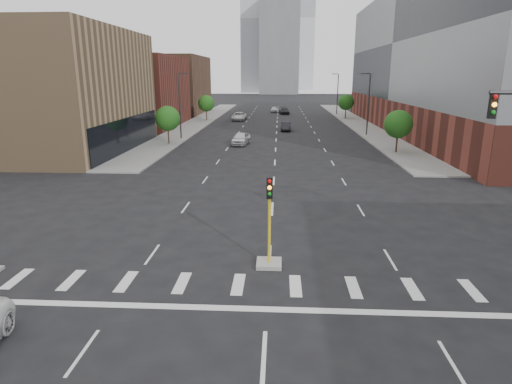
# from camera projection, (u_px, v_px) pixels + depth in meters

# --- Properties ---
(sidewalk_left_far) EXTENTS (5.00, 92.00, 0.15)m
(sidewalk_left_far) POSITION_uv_depth(u_px,v_px,m) (201.00, 121.00, 83.91)
(sidewalk_left_far) COLOR gray
(sidewalk_left_far) RESTS_ON ground
(sidewalk_right_far) EXTENTS (5.00, 92.00, 0.15)m
(sidewalk_right_far) POSITION_uv_depth(u_px,v_px,m) (355.00, 122.00, 82.35)
(sidewalk_right_far) COLOR gray
(sidewalk_right_far) RESTS_ON ground
(building_left_mid) EXTENTS (20.00, 24.00, 14.00)m
(building_left_mid) POSITION_uv_depth(u_px,v_px,m) (41.00, 91.00, 49.99)
(building_left_mid) COLOR #8F7151
(building_left_mid) RESTS_ON ground
(building_left_far_a) EXTENTS (20.00, 22.00, 12.00)m
(building_left_far_a) POSITION_uv_depth(u_px,v_px,m) (121.00, 91.00, 75.28)
(building_left_far_a) COLOR brown
(building_left_far_a) RESTS_ON ground
(building_left_far_b) EXTENTS (20.00, 24.00, 13.00)m
(building_left_far_b) POSITION_uv_depth(u_px,v_px,m) (161.00, 85.00, 100.18)
(building_left_far_b) COLOR brown
(building_left_far_b) RESTS_ON ground
(building_right_main) EXTENTS (24.00, 70.00, 22.00)m
(building_right_main) POSITION_uv_depth(u_px,v_px,m) (471.00, 60.00, 65.22)
(building_right_main) COLOR brown
(building_right_main) RESTS_ON ground
(tower_left) EXTENTS (22.00, 22.00, 70.00)m
(tower_left) POSITION_uv_depth(u_px,v_px,m) (264.00, 21.00, 214.82)
(tower_left) COLOR #B2B7BC
(tower_left) RESTS_ON ground
(tower_right) EXTENTS (20.00, 20.00, 80.00)m
(tower_right) POSITION_uv_depth(u_px,v_px,m) (297.00, 20.00, 251.07)
(tower_right) COLOR #B2B7BC
(tower_right) RESTS_ON ground
(tower_mid) EXTENTS (18.00, 18.00, 44.00)m
(tower_mid) POSITION_uv_depth(u_px,v_px,m) (279.00, 45.00, 198.61)
(tower_mid) COLOR slate
(tower_mid) RESTS_ON ground
(median_traffic_signal) EXTENTS (1.20, 1.20, 4.40)m
(median_traffic_signal) POSITION_uv_depth(u_px,v_px,m) (269.00, 247.00, 20.29)
(median_traffic_signal) COLOR #999993
(median_traffic_signal) RESTS_ON ground
(streetlight_right_a) EXTENTS (1.60, 0.22, 9.07)m
(streetlight_right_a) POSITION_uv_depth(u_px,v_px,m) (368.00, 102.00, 62.84)
(streetlight_right_a) COLOR #2D2D30
(streetlight_right_a) RESTS_ON ground
(streetlight_right_b) EXTENTS (1.60, 0.22, 9.07)m
(streetlight_right_b) POSITION_uv_depth(u_px,v_px,m) (337.00, 92.00, 96.53)
(streetlight_right_b) COLOR #2D2D30
(streetlight_right_b) RESTS_ON ground
(streetlight_left) EXTENTS (1.60, 0.22, 9.07)m
(streetlight_left) POSITION_uv_depth(u_px,v_px,m) (180.00, 103.00, 59.41)
(streetlight_left) COLOR #2D2D30
(streetlight_left) RESTS_ON ground
(tree_left_near) EXTENTS (3.20, 3.20, 4.85)m
(tree_left_near) POSITION_uv_depth(u_px,v_px,m) (168.00, 119.00, 55.06)
(tree_left_near) COLOR #382619
(tree_left_near) RESTS_ON ground
(tree_left_far) EXTENTS (3.20, 3.20, 4.85)m
(tree_left_far) POSITION_uv_depth(u_px,v_px,m) (206.00, 103.00, 83.94)
(tree_left_far) COLOR #382619
(tree_left_far) RESTS_ON ground
(tree_right_near) EXTENTS (3.20, 3.20, 4.85)m
(tree_right_near) POSITION_uv_depth(u_px,v_px,m) (398.00, 124.00, 48.79)
(tree_right_near) COLOR #382619
(tree_right_near) RESTS_ON ground
(tree_right_far) EXTENTS (3.20, 3.20, 4.85)m
(tree_right_far) POSITION_uv_depth(u_px,v_px,m) (346.00, 102.00, 87.30)
(tree_right_far) COLOR #382619
(tree_right_far) RESTS_ON ground
(car_near_left) EXTENTS (2.52, 4.95, 1.62)m
(car_near_left) POSITION_uv_depth(u_px,v_px,m) (241.00, 139.00, 55.69)
(car_near_left) COLOR silver
(car_near_left) RESTS_ON ground
(car_mid_right) EXTENTS (1.71, 4.52, 1.47)m
(car_mid_right) POSITION_uv_depth(u_px,v_px,m) (286.00, 126.00, 69.67)
(car_mid_right) COLOR #232228
(car_mid_right) RESTS_ON ground
(car_far_left) EXTENTS (2.69, 5.79, 1.61)m
(car_far_left) POSITION_uv_depth(u_px,v_px,m) (239.00, 116.00, 85.30)
(car_far_left) COLOR silver
(car_far_left) RESTS_ON ground
(car_deep_right) EXTENTS (2.59, 5.21, 1.45)m
(car_deep_right) POSITION_uv_depth(u_px,v_px,m) (284.00, 111.00, 98.60)
(car_deep_right) COLOR black
(car_deep_right) RESTS_ON ground
(car_distant) EXTENTS (1.66, 4.06, 1.38)m
(car_distant) POSITION_uv_depth(u_px,v_px,m) (274.00, 110.00, 103.33)
(car_distant) COLOR silver
(car_distant) RESTS_ON ground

